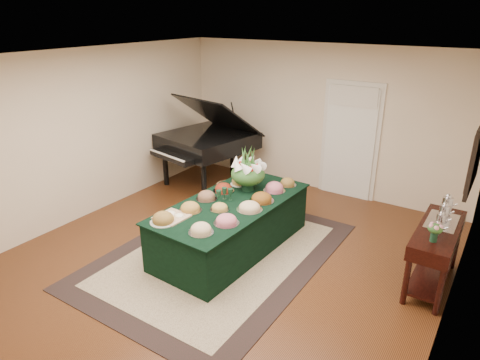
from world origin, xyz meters
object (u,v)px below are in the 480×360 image
Objects in this scene: buffet_table at (232,225)px; mahogany_sideboard at (437,241)px; floral_centerpiece at (248,170)px; grand_piano at (207,141)px.

buffet_table is 2.67m from mahogany_sideboard.
floral_centerpiece reaches higher than mahogany_sideboard.
mahogany_sideboard reaches higher than buffet_table.
grand_piano reaches higher than buffet_table.
floral_centerpiece is at bearing -177.71° from mahogany_sideboard.
buffet_table is 4.78× the size of floral_centerpiece.
grand_piano reaches higher than floral_centerpiece.
grand_piano is (-1.77, 1.78, 0.53)m from buffet_table.
floral_centerpiece is at bearing 96.27° from buffet_table.
grand_piano is at bearing 143.66° from floral_centerpiece.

